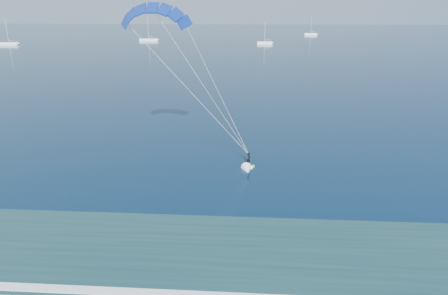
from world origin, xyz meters
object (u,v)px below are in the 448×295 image
Objects in this scene: kitesurfer_rig at (205,88)px; sailboat_3 at (310,34)px; sailboat_0 at (9,43)px; sailboat_1 at (149,40)px; sailboat_2 at (265,43)px.

kitesurfer_rig is 1.62× the size of sailboat_3.
sailboat_1 reaches higher than sailboat_0.
sailboat_2 is 78.28m from sailboat_3.
sailboat_0 is 172.33m from sailboat_3.
sailboat_1 reaches higher than sailboat_2.
sailboat_0 reaches higher than sailboat_3.
sailboat_2 is (118.81, 12.74, -0.01)m from sailboat_0.
kitesurfer_rig reaches higher than sailboat_1.
sailboat_3 is (31.41, 71.70, 0.00)m from sailboat_2.
sailboat_0 is (-108.24, 146.80, -8.15)m from kitesurfer_rig.
sailboat_1 is at bearing -148.57° from sailboat_3.
sailboat_0 reaches higher than sailboat_2.
sailboat_1 is at bearing 165.16° from sailboat_2.
sailboat_0 is at bearing 126.40° from kitesurfer_rig.
sailboat_2 is at bearing -113.66° from sailboat_3.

